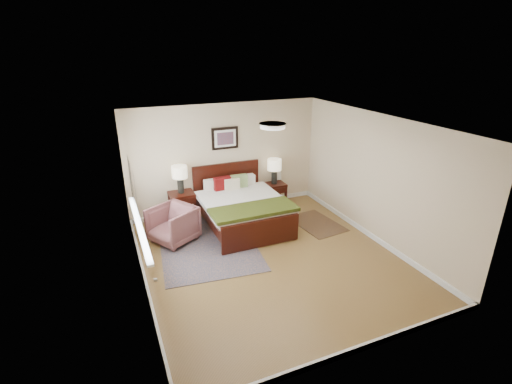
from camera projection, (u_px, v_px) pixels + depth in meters
floor at (270, 258)px, 6.85m from camera, size 5.00×5.00×0.00m
back_wall at (225, 158)px, 8.53m from camera, size 4.50×0.04×2.50m
front_wall at (364, 271)px, 4.25m from camera, size 4.50×0.04×2.50m
left_wall at (136, 218)px, 5.57m from camera, size 0.04×5.00×2.50m
right_wall at (376, 179)px, 7.20m from camera, size 0.04×5.00×2.50m
ceiling at (273, 123)px, 5.93m from camera, size 4.50×5.00×0.02m
window at (134, 193)px, 6.14m from camera, size 0.11×2.72×1.32m
door at (157, 294)px, 4.15m from camera, size 0.06×1.00×2.18m
ceil_fixture at (273, 126)px, 5.94m from camera, size 0.44×0.44×0.08m
bed at (241, 203)px, 7.92m from camera, size 1.72×2.08×1.12m
wall_art at (225, 138)px, 8.33m from camera, size 0.62×0.05×0.50m
nightstand_left at (182, 198)px, 8.17m from camera, size 0.54×0.49×0.65m
nightstand_right at (274, 191)px, 9.07m from camera, size 0.54×0.40×0.53m
lamp_left at (180, 174)px, 7.99m from camera, size 0.33×0.33×0.61m
lamp_right at (274, 167)px, 8.85m from camera, size 0.33×0.33×0.61m
armchair at (173, 225)px, 7.32m from camera, size 1.09×1.08×0.73m
rug_persian at (207, 244)px, 7.34m from camera, size 2.08×2.74×0.01m
rug_navy at (317, 223)px, 8.17m from camera, size 0.95×1.32×0.01m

